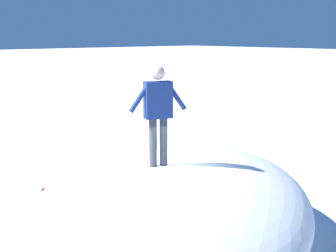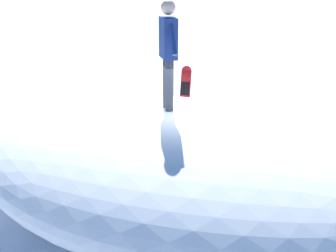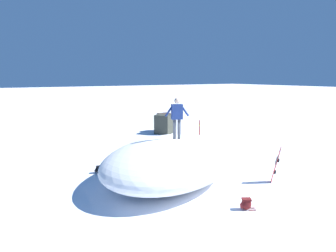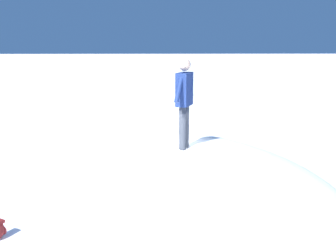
{
  "view_description": "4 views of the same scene",
  "coord_description": "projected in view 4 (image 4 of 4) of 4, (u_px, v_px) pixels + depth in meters",
  "views": [
    {
      "loc": [
        4.79,
        6.34,
        4.08
      ],
      "look_at": [
        -0.52,
        0.37,
        2.44
      ],
      "focal_mm": 47.6,
      "sensor_mm": 36.0,
      "label": 1
    },
    {
      "loc": [
        -5.72,
        4.02,
        3.92
      ],
      "look_at": [
        -0.65,
        0.77,
        1.66
      ],
      "focal_mm": 43.41,
      "sensor_mm": 36.0,
      "label": 2
    },
    {
      "loc": [
        -6.85,
        -9.55,
        4.45
      ],
      "look_at": [
        -0.3,
        1.04,
        2.28
      ],
      "focal_mm": 30.4,
      "sensor_mm": 36.0,
      "label": 3
    },
    {
      "loc": [
        7.53,
        -0.06,
        3.88
      ],
      "look_at": [
        -0.04,
        0.15,
        2.27
      ],
      "focal_mm": 42.53,
      "sensor_mm": 36.0,
      "label": 4
    }
  ],
  "objects": [
    {
      "name": "backpack_far",
      "position": [
        266.0,
        178.0,
        11.02
      ],
      "size": [
        0.68,
        0.37,
        0.35
      ],
      "color": "black",
      "rests_on": "ground"
    },
    {
      "name": "snow_mound",
      "position": [
        186.0,
        185.0,
        8.44
      ],
      "size": [
        8.98,
        8.15,
        1.78
      ],
      "primitive_type": "ellipsoid",
      "rotation": [
        0.0,
        0.0,
        0.53
      ],
      "color": "white",
      "rests_on": "ground"
    },
    {
      "name": "snowboarder_standing",
      "position": [
        184.0,
        97.0,
        7.79
      ],
      "size": [
        1.03,
        0.46,
        1.78
      ],
      "color": "#333842",
      "rests_on": "snow_mound"
    },
    {
      "name": "ground",
      "position": [
        161.0,
        234.0,
        8.17
      ],
      "size": [
        240.0,
        240.0,
        0.0
      ],
      "primitive_type": "plane",
      "color": "white"
    }
  ]
}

